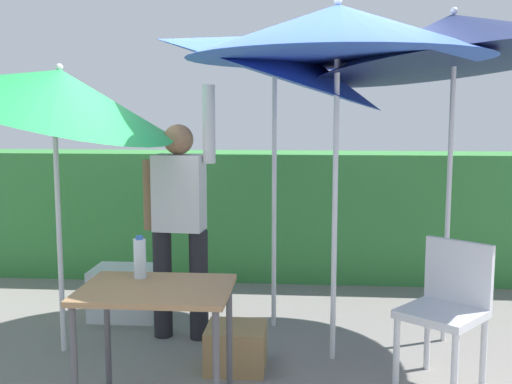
{
  "coord_description": "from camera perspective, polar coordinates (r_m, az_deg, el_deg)",
  "views": [
    {
      "loc": [
        0.37,
        -4.18,
        1.68
      ],
      "look_at": [
        0.0,
        0.3,
        1.1
      ],
      "focal_mm": 43.0,
      "sensor_mm": 36.0,
      "label": 1
    }
  ],
  "objects": [
    {
      "name": "hedge_row",
      "position": [
        6.34,
        1.3,
        -2.08
      ],
      "size": [
        8.0,
        0.7,
        1.28
      ],
      "primitive_type": "cube",
      "color": "#38843D",
      "rests_on": "ground_plane"
    },
    {
      "name": "folding_table",
      "position": [
        3.37,
        -9.28,
        -10.25
      ],
      "size": [
        0.8,
        0.6,
        0.76
      ],
      "color": "#4C4C51",
      "rests_on": "ground_plane"
    },
    {
      "name": "umbrella_navy",
      "position": [
        4.11,
        7.6,
        14.52
      ],
      "size": [
        1.98,
        1.98,
        2.42
      ],
      "color": "silver",
      "rests_on": "ground_plane"
    },
    {
      "name": "umbrella_yellow",
      "position": [
        4.6,
        17.94,
        13.27
      ],
      "size": [
        2.08,
        2.05,
        2.53
      ],
      "color": "silver",
      "rests_on": "ground_plane"
    },
    {
      "name": "chair_plastic",
      "position": [
        4.02,
        17.38,
        -9.91
      ],
      "size": [
        0.62,
        0.62,
        0.89
      ],
      "color": "silver",
      "rests_on": "ground_plane"
    },
    {
      "name": "umbrella_rainbow",
      "position": [
        4.77,
        1.84,
        12.56
      ],
      "size": [
        1.81,
        1.79,
        2.56
      ],
      "color": "silver",
      "rests_on": "ground_plane"
    },
    {
      "name": "bottle_water",
      "position": [
        3.51,
        -10.75,
        -6.04
      ],
      "size": [
        0.07,
        0.07,
        0.24
      ],
      "color": "silver",
      "rests_on": "folding_table"
    },
    {
      "name": "ground_plane",
      "position": [
        4.52,
        -0.32,
        -14.48
      ],
      "size": [
        24.0,
        24.0,
        0.0
      ],
      "primitive_type": "plane",
      "color": "gray"
    },
    {
      "name": "crate_cardboard",
      "position": [
        4.18,
        -1.86,
        -14.23
      ],
      "size": [
        0.39,
        0.36,
        0.29
      ],
      "primitive_type": "cube",
      "color": "#9E7A4C",
      "rests_on": "ground_plane"
    },
    {
      "name": "person_vendor",
      "position": [
        4.55,
        -7.12,
        -2.13
      ],
      "size": [
        0.56,
        0.25,
        1.88
      ],
      "color": "black",
      "rests_on": "ground_plane"
    },
    {
      "name": "cooler_box",
      "position": [
        5.24,
        -11.96,
        -9.13
      ],
      "size": [
        0.55,
        0.42,
        0.41
      ],
      "primitive_type": "cube",
      "color": "silver",
      "rests_on": "ground_plane"
    },
    {
      "name": "umbrella_orange",
      "position": [
        4.44,
        -18.05,
        8.89
      ],
      "size": [
        1.74,
        1.71,
        2.24
      ],
      "color": "silver",
      "rests_on": "ground_plane"
    }
  ]
}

